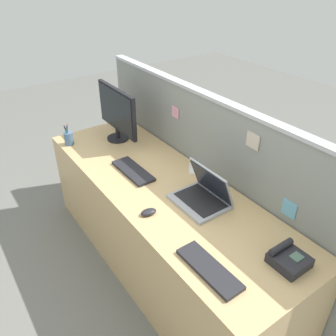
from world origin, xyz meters
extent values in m
plane|color=slate|center=(0.00, 0.00, 0.00)|extent=(10.00, 10.00, 0.00)
cube|color=tan|center=(0.00, 0.00, 0.37)|extent=(2.28, 0.74, 0.75)
cube|color=gray|center=(0.00, 0.41, 0.64)|extent=(2.61, 0.06, 1.28)
cube|color=#B7BAC1|center=(0.00, 0.41, 1.29)|extent=(2.61, 0.07, 0.02)
cube|color=pink|center=(-0.37, 0.38, 1.06)|extent=(0.09, 0.01, 0.09)
cube|color=beige|center=(0.41, 0.38, 1.15)|extent=(0.10, 0.01, 0.10)
cube|color=#66ADD1|center=(0.74, 0.38, 0.85)|extent=(0.09, 0.01, 0.10)
cube|color=yellow|center=(-1.17, 0.38, 0.79)|extent=(0.09, 0.01, 0.07)
cylinder|color=black|center=(-0.79, 0.09, 0.76)|extent=(0.19, 0.19, 0.02)
cylinder|color=black|center=(-0.79, 0.09, 0.81)|extent=(0.04, 0.04, 0.08)
cube|color=black|center=(-0.79, 0.10, 1.01)|extent=(0.57, 0.03, 0.36)
cube|color=black|center=(-0.79, 0.08, 1.01)|extent=(0.54, 0.01, 0.33)
cube|color=#9EA0A8|center=(0.30, 0.08, 0.76)|extent=(0.34, 0.27, 0.02)
cube|color=black|center=(0.30, 0.09, 0.77)|extent=(0.30, 0.20, 0.00)
cube|color=#9EA0A8|center=(0.30, 0.17, 0.88)|extent=(0.34, 0.10, 0.22)
cube|color=black|center=(0.30, 0.16, 0.87)|extent=(0.32, 0.08, 0.20)
cube|color=#232328|center=(0.96, 0.13, 0.78)|extent=(0.17, 0.17, 0.06)
cube|color=#4C6B5B|center=(0.98, 0.15, 0.81)|extent=(0.05, 0.06, 0.01)
cylinder|color=#232328|center=(0.90, 0.13, 0.82)|extent=(0.04, 0.15, 0.04)
cube|color=#232328|center=(-0.26, -0.08, 0.76)|extent=(0.39, 0.15, 0.02)
cube|color=#232328|center=(0.76, -0.23, 0.76)|extent=(0.39, 0.13, 0.02)
ellipsoid|color=#232328|center=(0.21, -0.24, 0.76)|extent=(0.07, 0.11, 0.03)
cylinder|color=#4C7093|center=(-0.94, -0.29, 0.80)|extent=(0.07, 0.07, 0.11)
cylinder|color=#238438|center=(-0.93, -0.31, 0.85)|extent=(0.02, 0.01, 0.12)
cylinder|color=red|center=(-0.93, -0.30, 0.86)|extent=(0.01, 0.02, 0.14)
cylinder|color=blue|center=(-0.93, -0.30, 0.85)|extent=(0.01, 0.02, 0.13)
cylinder|color=black|center=(-0.95, -0.30, 0.85)|extent=(0.01, 0.03, 0.12)
cube|color=silver|center=(-0.04, 0.31, 0.75)|extent=(0.16, 0.15, 0.01)
camera|label=1|loc=(1.64, -1.10, 2.10)|focal=37.32mm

